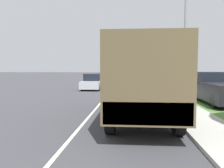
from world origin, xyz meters
The scene contains 12 objects.
ground_plane centered at (0.00, 40.00, 0.00)m, with size 180.00×180.00×0.00m, color #424247.
lane_centre_stripe centered at (0.00, 40.00, 0.00)m, with size 0.12×120.00×0.00m.
sidewalk_right centered at (4.50, 40.00, 0.06)m, with size 1.80×120.00×0.12m.
grass_strip_right centered at (8.90, 40.00, 0.01)m, with size 7.00×120.00×0.02m.
military_truck centered at (2.22, 9.56, 1.71)m, with size 2.43×7.64×3.10m.
car_nearest_ahead centered at (-1.97, 22.53, 0.72)m, with size 1.85×4.67×1.61m.
car_second_ahead centered at (-2.08, 38.70, 0.76)m, with size 1.76×4.63×1.70m.
car_third_ahead centered at (1.63, 49.82, 0.65)m, with size 1.93×4.00×1.42m.
car_fourth_ahead centered at (1.62, 59.33, 0.65)m, with size 1.91×4.08×1.43m.
car_farthest_ahead centered at (-1.57, 68.95, 0.65)m, with size 1.78×4.45×1.42m.
pickup_truck centered at (7.10, 14.09, 0.90)m, with size 2.03×5.09×1.87m.
lamp_post centered at (4.56, 12.58, 4.76)m, with size 1.69×0.24×7.91m.
Camera 1 is at (1.76, 0.42, 2.10)m, focal length 35.00 mm.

